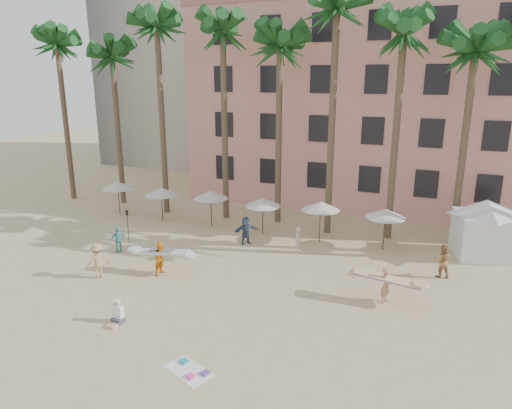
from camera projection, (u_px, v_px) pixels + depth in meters
The scene contains 11 objects.
ground at pixel (178, 325), 19.75m from camera, with size 120.00×120.00×0.00m, color #D1B789.
pink_hotel at pixel (411, 106), 38.19m from camera, with size 35.00×14.00×16.00m, color #DE9187.
palm_row at pixel (299, 35), 29.43m from camera, with size 44.40×5.40×16.30m.
umbrella_row at pixel (236, 198), 31.35m from camera, with size 22.50×2.70×2.73m.
cabana at pixel (484, 223), 26.85m from camera, with size 5.40×5.40×3.50m.
beach_towel at pixel (190, 370), 16.64m from camera, with size 2.04×1.59×0.14m.
carrier_yellow at pixel (386, 283), 21.51m from camera, with size 3.08×0.78×1.75m.
carrier_white at pixel (161, 257), 24.65m from camera, with size 3.24×1.18×1.83m.
beachgoers at pixel (232, 247), 26.32m from camera, with size 19.29×9.23×1.90m.
paddle at pixel (128, 222), 29.12m from camera, with size 0.18×0.04×2.23m.
seated_man at pixel (117, 316), 19.81m from camera, with size 0.46×0.81×1.05m.
Camera 1 is at (9.81, -15.01, 10.37)m, focal length 32.00 mm.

